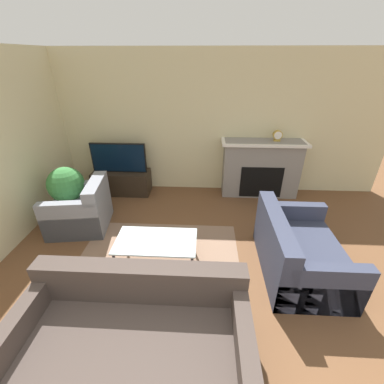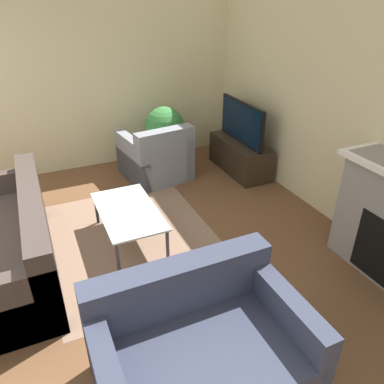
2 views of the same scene
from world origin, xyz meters
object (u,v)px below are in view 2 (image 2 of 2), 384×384
Objects in this scene: armchair_by_window at (156,158)px; couch_loveseat at (199,353)px; coffee_table at (128,213)px; potted_plant at (165,128)px; tv at (242,122)px; couch_sectional at (4,248)px.

couch_loveseat is at bearing 67.76° from armchair_by_window.
armchair_by_window is 1.60m from coffee_table.
couch_loveseat is 1.47× the size of potted_plant.
potted_plant is at bearing -122.46° from tv.
potted_plant reaches higher than couch_sectional.
armchair_by_window is (-0.31, -1.23, -0.47)m from tv.
couch_sectional is 2.19m from couch_loveseat.
couch_sectional is at bearing -88.76° from coffee_table.
couch_sectional reaches higher than coffee_table.
tv is 1.15× the size of potted_plant.
tv reaches higher than couch_sectional.
couch_sectional is 1.90× the size of coffee_table.
couch_loveseat is 3.72m from potted_plant.
potted_plant reaches higher than coffee_table.
couch_sectional and couch_loveseat have the same top height.
potted_plant is (-1.69, 1.06, 0.26)m from coffee_table.
potted_plant is (-3.54, 1.09, 0.33)m from couch_loveseat.
armchair_by_window is 1.05× the size of potted_plant.
tv is at bearing 158.01° from armchair_by_window.
couch_sectional is at bearing -71.36° from tv.
potted_plant is at bearing 72.86° from couch_loveseat.
couch_sectional is at bearing 26.83° from armchair_by_window.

